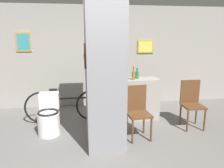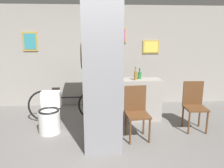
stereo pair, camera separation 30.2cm
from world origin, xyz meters
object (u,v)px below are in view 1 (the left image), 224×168
(chair_by_doorway, at_px, (192,102))
(bottle_tall, at_px, (133,75))
(chair_near_pillar, at_px, (137,109))
(bicycle, at_px, (67,106))
(toilet, at_px, (49,118))

(chair_by_doorway, bearing_deg, bottle_tall, 157.23)
(chair_near_pillar, xyz_separation_m, bicycle, (-1.32, 0.90, -0.17))
(toilet, xyz_separation_m, bottle_tall, (1.76, 0.43, 0.70))
(toilet, relative_size, chair_by_doorway, 0.79)
(toilet, bearing_deg, bottle_tall, 13.84)
(chair_by_doorway, bearing_deg, chair_near_pillar, -163.88)
(chair_near_pillar, distance_m, chair_by_doorway, 1.25)
(toilet, relative_size, bottle_tall, 2.68)
(chair_near_pillar, distance_m, bottle_tall, 0.96)
(toilet, height_order, bicycle, toilet)
(toilet, bearing_deg, chair_near_pillar, -13.10)
(chair_near_pillar, height_order, bottle_tall, bottle_tall)
(chair_near_pillar, height_order, chair_by_doorway, same)
(toilet, distance_m, chair_by_doorway, 2.87)
(chair_by_doorway, relative_size, bottle_tall, 3.41)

